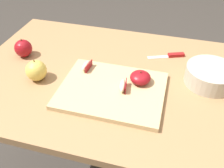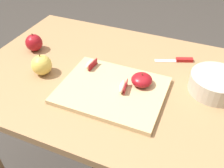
# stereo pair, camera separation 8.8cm
# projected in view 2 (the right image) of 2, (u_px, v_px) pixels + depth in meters

# --- Properties ---
(dining_table) EXTENTS (1.12, 0.76, 0.72)m
(dining_table) POSITION_uv_depth(u_px,v_px,m) (115.00, 97.00, 1.06)
(dining_table) COLOR #9E754C
(dining_table) RESTS_ON ground_plane
(cutting_board) EXTENTS (0.37, 0.29, 0.02)m
(cutting_board) POSITION_uv_depth(u_px,v_px,m) (112.00, 90.00, 0.90)
(cutting_board) COLOR tan
(cutting_board) RESTS_ON dining_table
(apple_half_skin_up) EXTENTS (0.08, 0.08, 0.05)m
(apple_half_skin_up) POSITION_uv_depth(u_px,v_px,m) (142.00, 80.00, 0.90)
(apple_half_skin_up) COLOR maroon
(apple_half_skin_up) RESTS_ON cutting_board
(apple_wedge_near_knife) EXTENTS (0.03, 0.07, 0.03)m
(apple_wedge_near_knife) POSITION_uv_depth(u_px,v_px,m) (123.00, 87.00, 0.88)
(apple_wedge_near_knife) COLOR beige
(apple_wedge_near_knife) RESTS_ON cutting_board
(apple_wedge_back) EXTENTS (0.03, 0.07, 0.03)m
(apple_wedge_back) POSITION_uv_depth(u_px,v_px,m) (91.00, 64.00, 0.99)
(apple_wedge_back) COLOR beige
(apple_wedge_back) RESTS_ON cutting_board
(paring_knife) EXTENTS (0.16, 0.08, 0.01)m
(paring_knife) POSITION_uv_depth(u_px,v_px,m) (181.00, 60.00, 1.06)
(paring_knife) COLOR silver
(paring_knife) RESTS_ON dining_table
(whole_apple_red_delicious) EXTENTS (0.07, 0.07, 0.08)m
(whole_apple_red_delicious) POSITION_uv_depth(u_px,v_px,m) (34.00, 43.00, 1.11)
(whole_apple_red_delicious) COLOR maroon
(whole_apple_red_delicious) RESTS_ON dining_table
(whole_apple_golden) EXTENTS (0.08, 0.08, 0.09)m
(whole_apple_golden) POSITION_uv_depth(u_px,v_px,m) (42.00, 65.00, 0.97)
(whole_apple_golden) COLOR #DBBC51
(whole_apple_golden) RESTS_ON dining_table
(ceramic_fruit_bowl) EXTENTS (0.18, 0.18, 0.07)m
(ceramic_fruit_bowl) POSITION_uv_depth(u_px,v_px,m) (216.00, 83.00, 0.89)
(ceramic_fruit_bowl) COLOR #BCB29E
(ceramic_fruit_bowl) RESTS_ON dining_table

